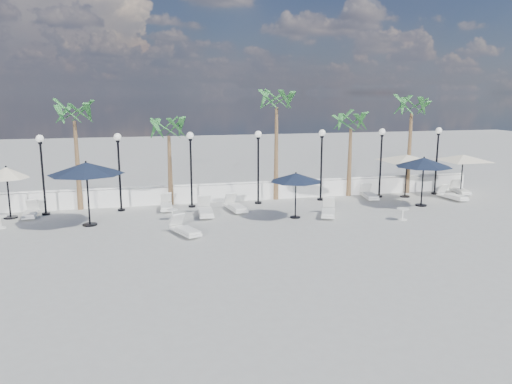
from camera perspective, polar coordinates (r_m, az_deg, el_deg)
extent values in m
plane|color=#979692|center=(20.33, 4.69, -5.19)|extent=(100.00, 100.00, 0.00)
cube|color=white|center=(27.23, -0.25, 0.05)|extent=(26.00, 0.30, 0.90)
cube|color=white|center=(27.14, -0.26, 1.13)|extent=(26.00, 0.12, 0.08)
cylinder|color=black|center=(25.98, -22.86, -2.30)|extent=(0.36, 0.36, 0.10)
cylinder|color=black|center=(25.66, -23.15, 1.39)|extent=(0.10, 0.10, 3.50)
cylinder|color=black|center=(25.45, -23.44, 5.16)|extent=(0.18, 0.18, 0.10)
sphere|color=white|center=(25.43, -23.48, 5.63)|extent=(0.36, 0.36, 0.36)
cylinder|color=black|center=(25.63, -15.12, -1.97)|extent=(0.36, 0.36, 0.10)
cylinder|color=black|center=(25.31, -15.32, 1.78)|extent=(0.10, 0.10, 3.50)
cylinder|color=black|center=(25.10, -15.52, 5.61)|extent=(0.18, 0.18, 0.10)
sphere|color=white|center=(25.08, -15.55, 6.08)|extent=(0.36, 0.36, 0.36)
cylinder|color=black|center=(25.77, -7.33, -1.60)|extent=(0.36, 0.36, 0.10)
cylinder|color=black|center=(25.44, -7.42, 2.13)|extent=(0.10, 0.10, 3.50)
cylinder|color=black|center=(25.23, -7.52, 5.95)|extent=(0.18, 0.18, 0.10)
sphere|color=white|center=(25.22, -7.53, 6.42)|extent=(0.36, 0.36, 0.36)
cylinder|color=black|center=(26.37, 0.25, -1.21)|extent=(0.36, 0.36, 0.10)
cylinder|color=black|center=(26.05, 0.26, 2.44)|extent=(0.10, 0.10, 3.50)
cylinder|color=black|center=(25.84, 0.26, 6.17)|extent=(0.18, 0.18, 0.10)
sphere|color=white|center=(25.83, 0.26, 6.63)|extent=(0.36, 0.36, 0.36)
cylinder|color=black|center=(27.40, 7.37, -0.83)|extent=(0.36, 0.36, 0.10)
cylinder|color=black|center=(27.10, 7.46, 2.69)|extent=(0.10, 0.10, 3.50)
cylinder|color=black|center=(26.90, 7.56, 6.27)|extent=(0.18, 0.18, 0.10)
sphere|color=white|center=(26.88, 7.57, 6.72)|extent=(0.36, 0.36, 0.36)
cylinder|color=black|center=(28.83, 13.88, -0.47)|extent=(0.36, 0.36, 0.10)
cylinder|color=black|center=(28.54, 14.04, 2.88)|extent=(0.10, 0.10, 3.50)
cylinder|color=black|center=(28.35, 14.21, 6.28)|extent=(0.18, 0.18, 0.10)
sphere|color=white|center=(28.34, 14.23, 6.70)|extent=(0.36, 0.36, 0.36)
cylinder|color=black|center=(30.59, 19.71, -0.14)|extent=(0.36, 0.36, 0.10)
cylinder|color=black|center=(30.32, 19.92, 3.02)|extent=(0.10, 0.10, 3.50)
cylinder|color=black|center=(30.14, 20.14, 6.21)|extent=(0.18, 0.18, 0.10)
sphere|color=white|center=(30.13, 20.16, 6.61)|extent=(0.36, 0.36, 0.36)
cone|color=brown|center=(26.17, -19.71, 2.82)|extent=(0.28, 0.28, 4.40)
cone|color=brown|center=(26.14, -9.80, 2.42)|extent=(0.28, 0.28, 3.60)
cone|color=brown|center=(27.02, 2.32, 4.36)|extent=(0.28, 0.28, 5.00)
cone|color=brown|center=(28.58, 10.64, 3.34)|extent=(0.28, 0.28, 3.80)
cone|color=brown|center=(30.23, 17.10, 4.22)|extent=(0.28, 0.28, 4.60)
cube|color=silver|center=(25.78, -24.35, -2.32)|extent=(0.63, 1.73, 0.09)
cube|color=silver|center=(25.54, -24.45, -2.21)|extent=(0.58, 1.18, 0.09)
cube|color=silver|center=(26.38, -24.20, -1.25)|extent=(0.55, 0.42, 0.54)
cube|color=silver|center=(23.85, -5.80, -2.33)|extent=(0.79, 2.04, 0.11)
cube|color=silver|center=(23.56, -5.76, -2.21)|extent=(0.71, 1.39, 0.11)
cube|color=silver|center=(24.55, -5.97, -0.99)|extent=(0.66, 0.51, 0.63)
cube|color=silver|center=(20.79, -8.08, -4.48)|extent=(1.22, 1.89, 0.10)
cube|color=silver|center=(20.55, -7.78, -4.35)|extent=(0.97, 1.33, 0.10)
cube|color=silver|center=(21.33, -9.01, -3.11)|extent=(0.68, 0.60, 0.56)
cube|color=silver|center=(25.35, -10.19, -1.69)|extent=(0.67, 1.77, 0.09)
cube|color=silver|center=(25.10, -10.19, -1.58)|extent=(0.60, 1.21, 0.09)
cube|color=silver|center=(25.97, -10.25, -0.59)|extent=(0.57, 0.44, 0.55)
cube|color=silver|center=(24.69, -2.33, -1.84)|extent=(0.89, 1.95, 0.10)
cube|color=silver|center=(24.43, -2.13, -1.71)|extent=(0.77, 1.34, 0.10)
cube|color=silver|center=(25.31, -2.92, -0.65)|extent=(0.65, 0.52, 0.59)
cube|color=silver|center=(23.92, 8.26, -2.38)|extent=(1.30, 1.96, 0.10)
cube|color=silver|center=(23.65, 8.26, -2.27)|extent=(1.03, 1.38, 0.10)
cube|color=silver|center=(24.57, 8.33, -1.13)|extent=(0.71, 0.63, 0.58)
cube|color=silver|center=(29.35, 21.54, -0.53)|extent=(0.87, 1.88, 0.10)
cube|color=silver|center=(29.16, 21.88, -0.42)|extent=(0.75, 1.29, 0.10)
cube|color=silver|center=(29.80, 20.62, 0.41)|extent=(0.62, 0.51, 0.56)
cube|color=silver|center=(28.21, 12.81, -0.47)|extent=(0.90, 1.88, 0.10)
cube|color=silver|center=(27.96, 12.96, -0.36)|extent=(0.76, 1.30, 0.10)
cube|color=silver|center=(28.83, 12.42, 0.53)|extent=(0.63, 0.52, 0.56)
cube|color=silver|center=(31.18, 22.33, 0.06)|extent=(0.95, 1.84, 0.10)
cube|color=silver|center=(30.95, 22.51, 0.16)|extent=(0.79, 1.28, 0.10)
cube|color=silver|center=(31.76, 21.87, 0.93)|extent=(0.63, 0.52, 0.55)
cylinder|color=silver|center=(24.28, -27.11, -3.65)|extent=(0.42, 0.42, 0.03)
cylinder|color=silver|center=(24.22, -27.16, -3.11)|extent=(0.06, 0.06, 0.51)
cylinder|color=silver|center=(24.16, -27.22, -2.50)|extent=(0.55, 0.55, 0.03)
cylinder|color=silver|center=(23.34, -9.50, -3.11)|extent=(0.39, 0.39, 0.03)
cylinder|color=silver|center=(23.29, -9.51, -2.59)|extent=(0.06, 0.06, 0.46)
cylinder|color=silver|center=(23.23, -9.53, -2.01)|extent=(0.50, 0.50, 0.03)
cylinder|color=silver|center=(23.97, 16.39, -3.04)|extent=(0.43, 0.43, 0.03)
cylinder|color=silver|center=(23.91, 16.42, -2.48)|extent=(0.06, 0.06, 0.51)
cylinder|color=silver|center=(23.85, 16.45, -1.85)|extent=(0.56, 0.56, 0.03)
cylinder|color=black|center=(23.25, -18.44, -3.55)|extent=(0.63, 0.63, 0.07)
cylinder|color=black|center=(22.96, -18.65, -0.31)|extent=(0.08, 0.08, 2.75)
cone|color=black|center=(22.77, -18.84, 2.59)|extent=(3.26, 3.26, 0.51)
sphere|color=black|center=(22.73, -18.88, 3.28)|extent=(0.09, 0.09, 0.09)
cylinder|color=black|center=(23.46, 4.50, -2.88)|extent=(0.48, 0.48, 0.05)
cylinder|color=black|center=(23.23, 4.54, -0.46)|extent=(0.06, 0.06, 2.08)
cone|color=black|center=(23.07, 4.58, 1.68)|extent=(2.42, 2.42, 0.39)
sphere|color=black|center=(23.03, 4.59, 2.21)|extent=(0.07, 0.07, 0.07)
cylinder|color=black|center=(27.22, 18.34, -1.44)|extent=(0.57, 0.57, 0.06)
cylinder|color=black|center=(26.99, 18.49, 1.05)|extent=(0.07, 0.07, 2.46)
cone|color=black|center=(26.84, 18.63, 3.24)|extent=(2.87, 2.87, 0.46)
sphere|color=black|center=(26.81, 18.66, 3.78)|extent=(0.08, 0.08, 0.08)
cylinder|color=black|center=(29.27, 16.65, -0.48)|extent=(0.53, 0.53, 0.06)
cylinder|color=black|center=(29.06, 16.77, 1.74)|extent=(0.07, 0.07, 2.36)
pyramid|color=beige|center=(28.90, 16.91, 4.09)|extent=(5.22, 5.22, 0.36)
cylinder|color=black|center=(31.20, 22.31, -0.15)|extent=(0.52, 0.52, 0.06)
cylinder|color=black|center=(31.02, 22.46, 1.84)|extent=(0.07, 0.07, 2.26)
pyramid|color=beige|center=(30.87, 22.62, 3.95)|extent=(4.90, 4.90, 0.35)
cylinder|color=black|center=(25.99, -26.22, -2.62)|extent=(0.63, 0.63, 0.07)
cylinder|color=black|center=(25.76, -26.44, -0.15)|extent=(0.08, 0.08, 2.35)
cone|color=beige|center=(25.61, -26.63, 1.98)|extent=(2.01, 2.01, 0.50)
sphere|color=black|center=(25.57, -26.69, 2.60)|extent=(0.09, 0.09, 0.09)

